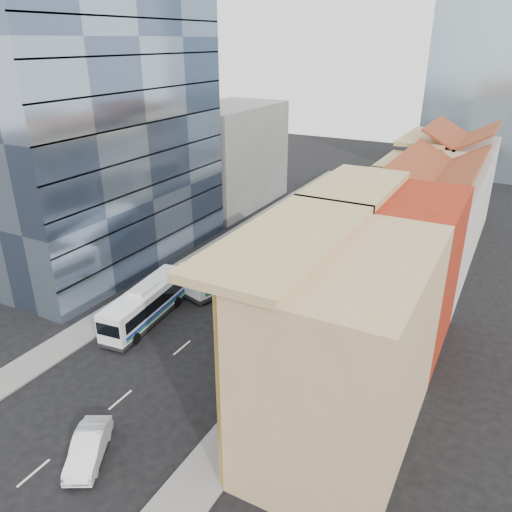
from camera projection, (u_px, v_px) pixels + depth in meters
The scene contains 14 objects.
ground at pixel (110, 409), 32.73m from camera, with size 200.00×200.00×0.00m, color black.
sidewalk_right at pixel (344, 297), 46.78m from camera, with size 3.00×90.00×0.15m, color slate.
sidewalk_left at pixel (195, 262), 54.15m from camera, with size 3.00×90.00×0.15m, color slate.
shophouse_tan at pixel (345, 351), 28.30m from camera, with size 8.00×14.00×12.00m, color tan.
shophouse_red at pixel (397, 272), 37.98m from camera, with size 8.00×10.00×12.00m, color #9E2711.
shophouse_cream_near at pixel (421, 243), 46.05m from camera, with size 8.00×9.00×10.00m, color beige.
shophouse_cream_mid at pixel (438, 215), 53.32m from camera, with size 8.00×9.00×10.00m, color beige.
shophouse_cream_far at pixel (454, 187), 61.60m from camera, with size 8.00×12.00×11.00m, color beige.
office_tower at pixel (99, 119), 49.45m from camera, with size 12.00×26.00×30.00m, color #43526B.
office_block_far at pixel (229, 156), 70.79m from camera, with size 10.00×18.00×14.00m, color gray.
bus_left_near at pixel (146, 303), 42.35m from camera, with size 2.42×10.35×3.32m, color white, non-canonical shape.
bus_left_far at pixel (238, 263), 49.12m from camera, with size 2.88×12.29×3.94m, color white, non-canonical shape.
bus_right at pixel (280, 279), 46.47m from camera, with size 2.60×11.10×3.56m, color silver, non-canonical shape.
sedan_right at pixel (88, 448), 28.58m from camera, with size 1.65×4.72×1.56m, color white.
Camera 1 is at (20.77, -18.34, 22.29)m, focal length 35.00 mm.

